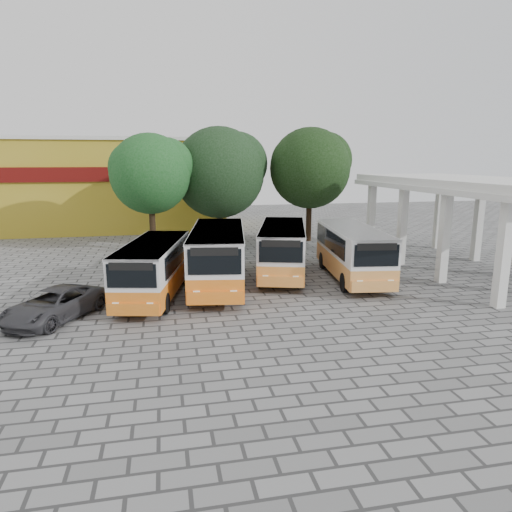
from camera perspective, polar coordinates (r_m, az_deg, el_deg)
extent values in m
plane|color=slate|center=(21.37, 6.89, -5.60)|extent=(90.00, 90.00, 0.00)
cube|color=silver|center=(22.47, 28.56, 0.45)|extent=(0.45, 0.45, 5.00)
cube|color=silver|center=(33.33, 14.19, 4.86)|extent=(0.45, 0.45, 5.00)
cube|color=silver|center=(35.94, 21.86, 4.86)|extent=(0.45, 0.45, 5.00)
cube|color=silver|center=(28.90, 24.91, 8.46)|extent=(6.60, 15.60, 0.40)
cube|color=silver|center=(28.91, 24.85, 7.77)|extent=(6.80, 15.80, 0.30)
cube|color=#A88E1E|center=(45.58, -17.33, 8.40)|extent=(20.00, 10.00, 8.00)
cube|color=#590C0A|center=(40.46, -18.12, 9.67)|extent=(20.00, 0.20, 1.20)
cube|color=silver|center=(45.55, -17.66, 13.61)|extent=(20.40, 10.40, 0.30)
cube|color=orange|center=(22.11, -12.57, -2.99)|extent=(3.68, 7.56, 0.95)
cube|color=silver|center=(21.85, -12.71, -0.09)|extent=(3.68, 7.56, 1.33)
cube|color=silver|center=(21.73, -12.78, 1.49)|extent=(3.72, 7.57, 0.11)
cube|color=black|center=(21.90, -15.61, -0.18)|extent=(1.33, 5.86, 0.95)
cube|color=black|center=(21.85, -9.81, 0.07)|extent=(1.33, 5.86, 0.95)
cube|color=black|center=(18.29, -12.89, -2.39)|extent=(1.92, 0.47, 0.95)
cube|color=black|center=(18.20, -12.95, -1.23)|extent=(1.70, 0.43, 0.31)
cylinder|color=black|center=(20.00, -15.44, -5.84)|extent=(0.25, 0.91, 0.91)
cylinder|color=black|center=(19.94, -9.79, -5.62)|extent=(0.25, 0.91, 0.91)
cylinder|color=black|center=(24.53, -14.75, -2.51)|extent=(0.25, 0.91, 0.91)
cylinder|color=black|center=(24.49, -10.17, -2.32)|extent=(0.25, 0.91, 0.91)
cube|color=orange|center=(23.33, -4.74, -1.66)|extent=(3.72, 8.59, 1.09)
cube|color=silver|center=(23.06, -4.80, 1.50)|extent=(3.72, 8.59, 1.53)
cube|color=silver|center=(22.94, -4.83, 3.23)|extent=(3.77, 8.59, 0.12)
cube|color=black|center=(22.94, -7.94, 1.42)|extent=(1.08, 6.78, 1.09)
cube|color=black|center=(23.23, -1.70, 1.66)|extent=(1.08, 6.78, 1.09)
cube|color=black|center=(19.00, -3.30, -0.69)|extent=(2.21, 0.39, 1.09)
cube|color=black|center=(18.91, -3.31, 0.60)|extent=(1.96, 0.36, 0.35)
cylinder|color=black|center=(20.74, -6.91, -4.65)|extent=(0.29, 1.04, 1.04)
cylinder|color=black|center=(21.02, -0.79, -4.33)|extent=(0.29, 1.04, 1.04)
cylinder|color=black|center=(25.95, -7.90, -1.29)|extent=(0.29, 1.04, 1.04)
cylinder|color=black|center=(26.17, -3.00, -1.07)|extent=(0.29, 1.04, 1.04)
cube|color=orange|center=(25.74, 3.32, -0.48)|extent=(4.39, 8.11, 1.02)
cube|color=silver|center=(25.51, 3.35, 2.21)|extent=(4.39, 8.11, 1.43)
cube|color=silver|center=(25.41, 3.37, 3.66)|extent=(4.44, 8.12, 0.12)
cube|color=black|center=(25.23, 0.75, 2.15)|extent=(1.82, 6.17, 1.02)
cube|color=black|center=(25.83, 5.90, 2.32)|extent=(1.82, 6.17, 1.02)
cube|color=black|center=(21.82, 5.97, 0.53)|extent=(2.02, 0.63, 1.02)
cube|color=black|center=(21.75, 6.00, 1.58)|extent=(1.79, 0.57, 0.33)
cylinder|color=black|center=(23.21, 2.39, -2.85)|extent=(0.27, 0.97, 0.97)
cylinder|color=black|center=(23.79, 7.31, -2.58)|extent=(0.27, 0.97, 0.97)
cylinder|color=black|center=(28.00, -0.09, -0.26)|extent=(0.27, 0.97, 0.97)
cylinder|color=black|center=(28.48, 4.05, -0.08)|extent=(0.27, 0.97, 0.97)
cube|color=#E79645|center=(25.44, 11.90, -0.87)|extent=(3.34, 8.01, 1.02)
cube|color=silver|center=(25.20, 12.02, 1.85)|extent=(3.34, 8.01, 1.43)
cube|color=silver|center=(25.10, 12.08, 3.32)|extent=(3.38, 8.02, 0.12)
cube|color=black|center=(24.75, 9.50, 1.80)|extent=(0.90, 6.36, 1.02)
cube|color=black|center=(25.69, 14.45, 1.95)|extent=(0.90, 6.36, 1.02)
cube|color=black|center=(21.74, 16.10, 0.08)|extent=(2.08, 0.33, 1.02)
cube|color=black|center=(21.66, 16.16, 1.14)|extent=(1.84, 0.30, 0.33)
cylinder|color=black|center=(22.88, 11.93, -3.33)|extent=(0.27, 0.97, 0.97)
cylinder|color=black|center=(23.78, 16.59, -2.99)|extent=(0.27, 0.97, 0.97)
cylinder|color=black|center=(27.44, 7.77, -0.63)|extent=(0.27, 0.97, 0.97)
cylinder|color=black|center=(28.20, 11.80, -0.43)|extent=(0.27, 0.97, 0.97)
cylinder|color=black|center=(32.96, -12.81, 3.89)|extent=(0.43, 0.43, 3.90)
sphere|color=#144817|center=(32.67, -13.09, 9.97)|extent=(5.52, 5.52, 5.52)
sphere|color=#144817|center=(32.95, -11.17, 11.03)|extent=(3.86, 3.86, 3.86)
sphere|color=#144817|center=(32.49, -14.87, 10.61)|extent=(3.59, 3.59, 3.59)
cylinder|color=#2D2316|center=(35.35, -4.55, 4.84)|extent=(0.49, 0.49, 4.10)
sphere|color=black|center=(35.09, -4.64, 10.34)|extent=(6.84, 6.84, 6.84)
sphere|color=black|center=(35.57, -2.49, 11.50)|extent=(4.79, 4.79, 4.79)
sphere|color=black|center=(34.76, -6.61, 11.14)|extent=(4.45, 4.45, 4.45)
cylinder|color=black|center=(36.78, 6.62, 5.14)|extent=(0.44, 0.44, 4.19)
sphere|color=black|center=(36.53, 6.76, 10.84)|extent=(6.28, 6.28, 6.28)
sphere|color=black|center=(37.21, 8.52, 11.78)|extent=(4.40, 4.40, 4.40)
sphere|color=black|center=(36.00, 5.19, 11.61)|extent=(4.08, 4.08, 4.08)
imported|color=#333336|center=(20.35, -23.93, -5.59)|extent=(4.14, 5.06, 1.28)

